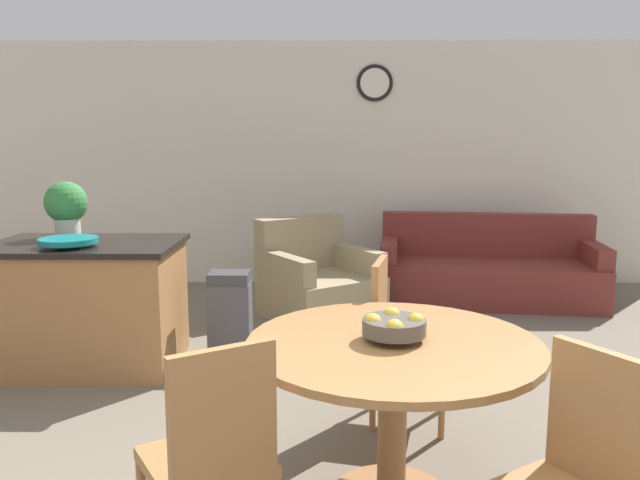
# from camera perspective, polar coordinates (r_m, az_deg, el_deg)

# --- Properties ---
(wall_back) EXTENTS (8.00, 0.09, 2.70)m
(wall_back) POSITION_cam_1_polar(r_m,az_deg,el_deg) (7.07, -0.04, 6.91)
(wall_back) COLOR silver
(wall_back) RESTS_ON ground_plane
(dining_table) EXTENTS (1.29, 1.29, 0.77)m
(dining_table) POSITION_cam_1_polar(r_m,az_deg,el_deg) (2.83, 6.70, -12.48)
(dining_table) COLOR #9E6B3D
(dining_table) RESTS_ON ground_plane
(dining_chair_near_left) EXTENTS (0.58, 0.58, 0.95)m
(dining_chair_near_left) POSITION_cam_1_polar(r_m,az_deg,el_deg) (2.40, -9.80, -18.52)
(dining_chair_near_left) COLOR #9E6B3D
(dining_chair_near_left) RESTS_ON ground_plane
(dining_chair_near_right) EXTENTS (0.58, 0.58, 0.95)m
(dining_chair_near_right) POSITION_cam_1_polar(r_m,az_deg,el_deg) (2.36, 22.30, -19.63)
(dining_chair_near_right) COLOR #9E6B3D
(dining_chair_near_right) RESTS_ON ground_plane
(dining_chair_far_side) EXTENTS (0.50, 0.50, 0.95)m
(dining_chair_far_side) POSITION_cam_1_polar(r_m,az_deg,el_deg) (3.68, 7.18, -8.41)
(dining_chair_far_side) COLOR #9E6B3D
(dining_chair_far_side) RESTS_ON ground_plane
(fruit_bowl) EXTENTS (0.28, 0.28, 0.12)m
(fruit_bowl) POSITION_cam_1_polar(r_m,az_deg,el_deg) (2.75, 6.78, -7.79)
(fruit_bowl) COLOR #4C4742
(fruit_bowl) RESTS_ON dining_table
(kitchen_island) EXTENTS (1.33, 0.89, 0.91)m
(kitchen_island) POSITION_cam_1_polar(r_m,az_deg,el_deg) (4.83, -20.48, -5.52)
(kitchen_island) COLOR #9E6B3D
(kitchen_island) RESTS_ON ground_plane
(teal_bowl) EXTENTS (0.39, 0.39, 0.06)m
(teal_bowl) POSITION_cam_1_polar(r_m,az_deg,el_deg) (4.58, -22.01, -0.08)
(teal_bowl) COLOR #147A7F
(teal_bowl) RESTS_ON kitchen_island
(potted_plant) EXTENTS (0.31, 0.31, 0.42)m
(potted_plant) POSITION_cam_1_polar(r_m,az_deg,el_deg) (4.97, -22.19, 2.90)
(potted_plant) COLOR beige
(potted_plant) RESTS_ON kitchen_island
(trash_bin) EXTENTS (0.31, 0.25, 0.67)m
(trash_bin) POSITION_cam_1_polar(r_m,az_deg,el_deg) (4.71, -8.21, -6.95)
(trash_bin) COLOR #47474C
(trash_bin) RESTS_ON ground_plane
(couch) EXTENTS (2.26, 1.15, 0.87)m
(couch) POSITION_cam_1_polar(r_m,az_deg,el_deg) (6.59, 15.09, -2.86)
(couch) COLOR maroon
(couch) RESTS_ON ground_plane
(armchair) EXTENTS (1.26, 1.26, 0.90)m
(armchair) POSITION_cam_1_polar(r_m,az_deg,el_deg) (5.84, -0.26, -4.02)
(armchair) COLOR #998966
(armchair) RESTS_ON ground_plane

